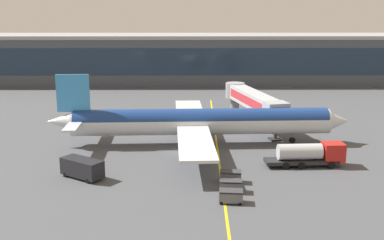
{
  "coord_description": "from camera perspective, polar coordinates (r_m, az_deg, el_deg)",
  "views": [
    {
      "loc": [
        0.97,
        -68.11,
        20.99
      ],
      "look_at": [
        1.52,
        2.11,
        4.5
      ],
      "focal_mm": 43.88,
      "sensor_mm": 36.0,
      "label": 1
    }
  ],
  "objects": [
    {
      "name": "jet_bridge",
      "position": [
        87.84,
        7.3,
        2.48
      ],
      "size": [
        8.77,
        24.26,
        6.47
      ],
      "color": "#B2B7BC",
      "rests_on": "ground_plane"
    },
    {
      "name": "apron_lead_in_line",
      "position": [
        73.32,
        3.09,
        -3.44
      ],
      "size": [
        2.03,
        79.99,
        0.01
      ],
      "primitive_type": "cube",
      "rotation": [
        0.0,
        0.0,
        -0.02
      ],
      "color": "yellow",
      "rests_on": "ground_plane"
    },
    {
      "name": "fuel_tanker",
      "position": [
        66.48,
        14.13,
        -4.02
      ],
      "size": [
        10.91,
        3.08,
        3.25
      ],
      "color": "#232326",
      "rests_on": "ground_plane"
    },
    {
      "name": "terminal_building",
      "position": [
        139.58,
        2.53,
        7.48
      ],
      "size": [
        198.36,
        20.7,
        14.09
      ],
      "color": "#424751",
      "rests_on": "ground_plane"
    },
    {
      "name": "baggage_cart_0",
      "position": [
        53.11,
        4.75,
        -9.19
      ],
      "size": [
        2.77,
        1.82,
        1.48
      ],
      "color": "#595B60",
      "rests_on": "ground_plane"
    },
    {
      "name": "baggage_cart_1",
      "position": [
        56.08,
        4.73,
        -7.95
      ],
      "size": [
        2.77,
        1.82,
        1.48
      ],
      "color": "#595B60",
      "rests_on": "ground_plane"
    },
    {
      "name": "baggage_cart_2",
      "position": [
        59.08,
        4.71,
        -6.83
      ],
      "size": [
        2.77,
        1.82,
        1.48
      ],
      "color": "#595B60",
      "rests_on": "ground_plane"
    },
    {
      "name": "lavatory_truck",
      "position": [
        61.69,
        -13.13,
        -5.64
      ],
      "size": [
        6.09,
        5.17,
        2.5
      ],
      "color": "black",
      "rests_on": "ground_plane"
    },
    {
      "name": "ground_plane",
      "position": [
        71.28,
        -1.21,
        -3.91
      ],
      "size": [
        700.0,
        700.0,
        0.0
      ],
      "primitive_type": "plane",
      "color": "#47494F"
    },
    {
      "name": "main_airliner",
      "position": [
        74.25,
        0.94,
        -0.19
      ],
      "size": [
        48.12,
        38.33,
        11.42
      ],
      "color": "silver",
      "rests_on": "ground_plane"
    }
  ]
}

